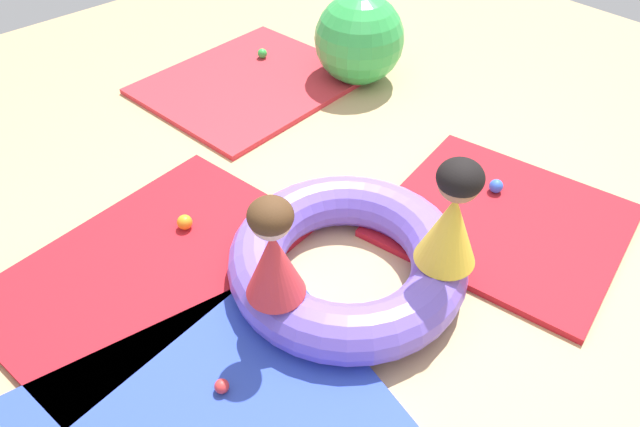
{
  "coord_description": "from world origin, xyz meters",
  "views": [
    {
      "loc": [
        -1.59,
        -1.47,
        2.24
      ],
      "look_at": [
        -0.14,
        0.11,
        0.32
      ],
      "focal_mm": 32.7,
      "sensor_mm": 36.0,
      "label": 1
    }
  ],
  "objects_px": {
    "exercise_ball_large": "(359,39)",
    "play_ball_orange": "(185,222)",
    "play_ball_blue": "(496,186)",
    "play_ball_red": "(222,386)",
    "child_in_red": "(273,251)",
    "child_in_yellow": "(453,215)",
    "play_ball_green": "(262,53)",
    "inflatable_cushion": "(347,260)"
  },
  "relations": [
    {
      "from": "child_in_yellow",
      "to": "play_ball_orange",
      "type": "relative_size",
      "value": 6.61
    },
    {
      "from": "inflatable_cushion",
      "to": "play_ball_orange",
      "type": "xyz_separation_m",
      "value": [
        -0.42,
        0.84,
        -0.06
      ]
    },
    {
      "from": "play_ball_orange",
      "to": "play_ball_red",
      "type": "bearing_deg",
      "value": -114.55
    },
    {
      "from": "exercise_ball_large",
      "to": "play_ball_orange",
      "type": "bearing_deg",
      "value": -163.55
    },
    {
      "from": "child_in_red",
      "to": "play_ball_orange",
      "type": "distance_m",
      "value": 0.96
    },
    {
      "from": "child_in_yellow",
      "to": "play_ball_blue",
      "type": "bearing_deg",
      "value": -87.12
    },
    {
      "from": "play_ball_green",
      "to": "play_ball_blue",
      "type": "height_order",
      "value": "play_ball_blue"
    },
    {
      "from": "child_in_yellow",
      "to": "exercise_ball_large",
      "type": "distance_m",
      "value": 2.2
    },
    {
      "from": "child_in_yellow",
      "to": "play_ball_green",
      "type": "xyz_separation_m",
      "value": [
        0.9,
        2.51,
        -0.47
      ]
    },
    {
      "from": "child_in_red",
      "to": "child_in_yellow",
      "type": "xyz_separation_m",
      "value": [
        0.7,
        -0.38,
        0.02
      ]
    },
    {
      "from": "play_ball_green",
      "to": "child_in_yellow",
      "type": "bearing_deg",
      "value": -109.71
    },
    {
      "from": "child_in_red",
      "to": "play_ball_red",
      "type": "xyz_separation_m",
      "value": [
        -0.4,
        -0.11,
        -0.46
      ]
    },
    {
      "from": "inflatable_cushion",
      "to": "child_in_red",
      "type": "relative_size",
      "value": 2.28
    },
    {
      "from": "play_ball_blue",
      "to": "play_ball_red",
      "type": "distance_m",
      "value": 1.95
    },
    {
      "from": "child_in_yellow",
      "to": "play_ball_green",
      "type": "bearing_deg",
      "value": -33.57
    },
    {
      "from": "play_ball_green",
      "to": "exercise_ball_large",
      "type": "distance_m",
      "value": 0.84
    },
    {
      "from": "child_in_yellow",
      "to": "play_ball_blue",
      "type": "xyz_separation_m",
      "value": [
        0.86,
        0.26,
        -0.47
      ]
    },
    {
      "from": "play_ball_blue",
      "to": "play_ball_red",
      "type": "height_order",
      "value": "play_ball_blue"
    },
    {
      "from": "inflatable_cushion",
      "to": "play_ball_red",
      "type": "distance_m",
      "value": 0.86
    },
    {
      "from": "inflatable_cushion",
      "to": "exercise_ball_large",
      "type": "xyz_separation_m",
      "value": [
        1.5,
        1.41,
        0.19
      ]
    },
    {
      "from": "child_in_red",
      "to": "play_ball_green",
      "type": "bearing_deg",
      "value": -153.63
    },
    {
      "from": "play_ball_green",
      "to": "play_ball_red",
      "type": "distance_m",
      "value": 3.0
    },
    {
      "from": "play_ball_green",
      "to": "play_ball_blue",
      "type": "relative_size",
      "value": 0.94
    },
    {
      "from": "child_in_yellow",
      "to": "play_ball_blue",
      "type": "distance_m",
      "value": 1.01
    },
    {
      "from": "child_in_yellow",
      "to": "play_ball_green",
      "type": "height_order",
      "value": "child_in_yellow"
    },
    {
      "from": "play_ball_red",
      "to": "play_ball_orange",
      "type": "bearing_deg",
      "value": 65.45
    },
    {
      "from": "play_ball_orange",
      "to": "play_ball_blue",
      "type": "height_order",
      "value": "play_ball_orange"
    },
    {
      "from": "child_in_red",
      "to": "inflatable_cushion",
      "type": "bearing_deg",
      "value": 154.71
    },
    {
      "from": "child_in_red",
      "to": "play_ball_red",
      "type": "relative_size",
      "value": 8.22
    },
    {
      "from": "exercise_ball_large",
      "to": "play_ball_green",
      "type": "bearing_deg",
      "value": 116.74
    },
    {
      "from": "play_ball_blue",
      "to": "play_ball_red",
      "type": "xyz_separation_m",
      "value": [
        -1.95,
        0.01,
        -0.01
      ]
    },
    {
      "from": "play_ball_red",
      "to": "exercise_ball_large",
      "type": "relative_size",
      "value": 0.1
    },
    {
      "from": "child_in_red",
      "to": "play_ball_orange",
      "type": "bearing_deg",
      "value": -119.63
    },
    {
      "from": "play_ball_green",
      "to": "inflatable_cushion",
      "type": "bearing_deg",
      "value": -118.28
    },
    {
      "from": "play_ball_green",
      "to": "play_ball_blue",
      "type": "distance_m",
      "value": 2.25
    },
    {
      "from": "inflatable_cushion",
      "to": "play_ball_blue",
      "type": "height_order",
      "value": "inflatable_cushion"
    },
    {
      "from": "play_ball_red",
      "to": "child_in_yellow",
      "type": "bearing_deg",
      "value": -13.8
    },
    {
      "from": "child_in_red",
      "to": "child_in_yellow",
      "type": "bearing_deg",
      "value": 124.99
    },
    {
      "from": "child_in_red",
      "to": "exercise_ball_large",
      "type": "distance_m",
      "value": 2.43
    },
    {
      "from": "play_ball_blue",
      "to": "child_in_yellow",
      "type": "bearing_deg",
      "value": -163.25
    },
    {
      "from": "play_ball_orange",
      "to": "exercise_ball_large",
      "type": "bearing_deg",
      "value": 16.45
    },
    {
      "from": "play_ball_orange",
      "to": "play_ball_blue",
      "type": "relative_size",
      "value": 1.03
    }
  ]
}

